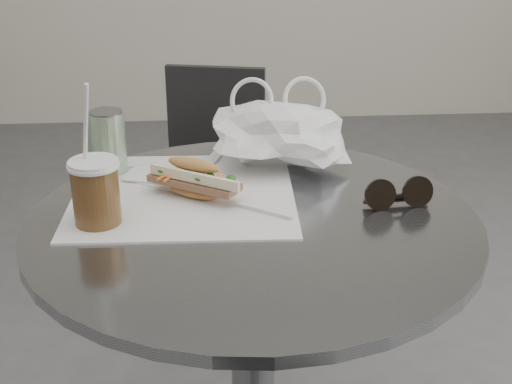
{
  "coord_description": "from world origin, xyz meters",
  "views": [
    {
      "loc": [
        -0.07,
        -0.87,
        1.26
      ],
      "look_at": [
        0.0,
        0.19,
        0.79
      ],
      "focal_mm": 50.0,
      "sensor_mm": 36.0,
      "label": 1
    }
  ],
  "objects": [
    {
      "name": "sandwich_paper",
      "position": [
        -0.12,
        0.3,
        0.74
      ],
      "size": [
        0.4,
        0.38,
        0.0
      ],
      "primitive_type": "cube",
      "rotation": [
        0.0,
        0.0,
        -0.03
      ],
      "color": "white",
      "rests_on": "cafe_table"
    },
    {
      "name": "sunglasses",
      "position": [
        0.25,
        0.22,
        0.76
      ],
      "size": [
        0.12,
        0.04,
        0.06
      ],
      "rotation": [
        0.0,
        0.0,
        0.13
      ],
      "color": "black",
      "rests_on": "cafe_table"
    },
    {
      "name": "iced_coffee",
      "position": [
        -0.25,
        0.19,
        0.8
      ],
      "size": [
        0.08,
        0.08,
        0.24
      ],
      "color": "brown",
      "rests_on": "cafe_table"
    },
    {
      "name": "banh_mi",
      "position": [
        -0.1,
        0.28,
        0.78
      ],
      "size": [
        0.22,
        0.18,
        0.07
      ],
      "rotation": [
        0.0,
        0.0,
        -0.57
      ],
      "color": "tan",
      "rests_on": "sandwich_paper"
    },
    {
      "name": "cafe_table",
      "position": [
        0.0,
        0.2,
        0.47
      ],
      "size": [
        0.76,
        0.76,
        0.74
      ],
      "color": "slate",
      "rests_on": "ground"
    },
    {
      "name": "napkin_stack",
      "position": [
        -0.16,
        0.4,
        0.74
      ],
      "size": [
        0.17,
        0.17,
        0.01
      ],
      "color": "white",
      "rests_on": "cafe_table"
    },
    {
      "name": "drink_can",
      "position": [
        -0.26,
        0.41,
        0.8
      ],
      "size": [
        0.07,
        0.07,
        0.13
      ],
      "color": "#56945A",
      "rests_on": "cafe_table"
    },
    {
      "name": "chair_far",
      "position": [
        -0.07,
        1.12,
        0.33
      ],
      "size": [
        0.39,
        0.42,
        0.73
      ],
      "rotation": [
        0.0,
        0.0,
        2.93
      ],
      "color": "#2B2B2D",
      "rests_on": "ground"
    },
    {
      "name": "plastic_bag",
      "position": [
        0.07,
        0.42,
        0.8
      ],
      "size": [
        0.27,
        0.22,
        0.13
      ],
      "primitive_type": null,
      "rotation": [
        0.0,
        0.0,
        -0.09
      ],
      "color": "white",
      "rests_on": "cafe_table"
    }
  ]
}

